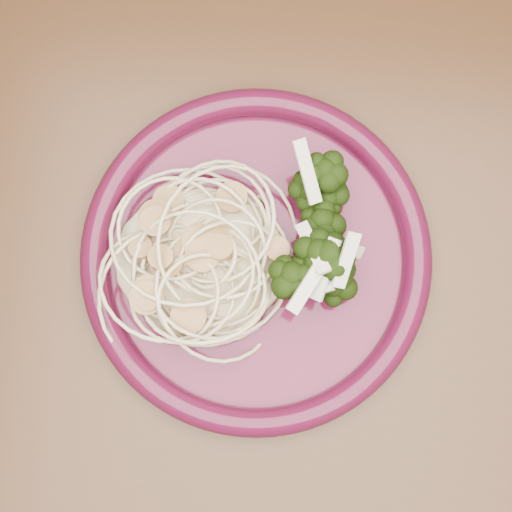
% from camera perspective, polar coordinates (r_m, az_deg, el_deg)
% --- Properties ---
extents(dining_table, '(1.20, 0.80, 0.75)m').
position_cam_1_polar(dining_table, '(0.67, 5.39, -2.28)').
color(dining_table, '#472814').
rests_on(dining_table, ground).
extents(dinner_plate, '(0.32, 0.32, 0.02)m').
position_cam_1_polar(dinner_plate, '(0.56, -0.00, -0.14)').
color(dinner_plate, '#4E0F26').
rests_on(dinner_plate, dining_table).
extents(spaghetti_pile, '(0.15, 0.14, 0.03)m').
position_cam_1_polar(spaghetti_pile, '(0.55, -4.54, -0.24)').
color(spaghetti_pile, beige).
rests_on(spaghetti_pile, dinner_plate).
extents(scallop_cluster, '(0.14, 0.14, 0.04)m').
position_cam_1_polar(scallop_cluster, '(0.52, -4.86, 0.33)').
color(scallop_cluster, '#AB7D43').
rests_on(scallop_cluster, spaghetti_pile).
extents(broccoli_pile, '(0.10, 0.15, 0.05)m').
position_cam_1_polar(broccoli_pile, '(0.54, 5.62, 0.48)').
color(broccoli_pile, black).
rests_on(broccoli_pile, dinner_plate).
extents(onion_garnish, '(0.07, 0.10, 0.05)m').
position_cam_1_polar(onion_garnish, '(0.51, 5.95, 0.99)').
color(onion_garnish, beige).
rests_on(onion_garnish, broccoli_pile).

